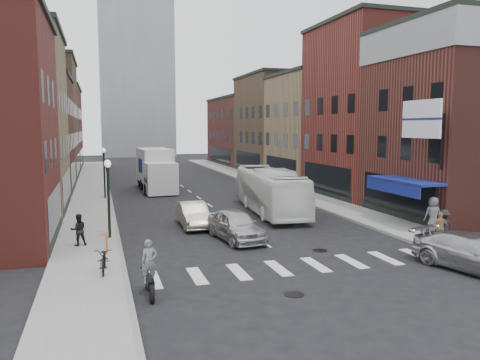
% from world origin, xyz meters
% --- Properties ---
extents(ground, '(160.00, 160.00, 0.00)m').
position_xyz_m(ground, '(0.00, 0.00, 0.00)').
color(ground, black).
rests_on(ground, ground).
extents(sidewalk_left, '(3.00, 74.00, 0.15)m').
position_xyz_m(sidewalk_left, '(-8.50, 22.00, 0.07)').
color(sidewalk_left, gray).
rests_on(sidewalk_left, ground).
extents(sidewalk_right, '(3.00, 74.00, 0.15)m').
position_xyz_m(sidewalk_right, '(8.50, 22.00, 0.07)').
color(sidewalk_right, gray).
rests_on(sidewalk_right, ground).
extents(curb_left, '(0.20, 74.00, 0.16)m').
position_xyz_m(curb_left, '(-7.00, 22.00, 0.00)').
color(curb_left, gray).
rests_on(curb_left, ground).
extents(curb_right, '(0.20, 74.00, 0.16)m').
position_xyz_m(curb_right, '(7.00, 22.00, 0.00)').
color(curb_right, gray).
rests_on(curb_right, ground).
extents(crosswalk_stripes, '(12.00, 2.20, 0.01)m').
position_xyz_m(crosswalk_stripes, '(0.00, -3.00, 0.00)').
color(crosswalk_stripes, silver).
rests_on(crosswalk_stripes, ground).
extents(bldg_left_mid_b, '(10.30, 10.20, 10.30)m').
position_xyz_m(bldg_left_mid_b, '(-14.99, 24.00, 5.15)').
color(bldg_left_mid_b, '#4F231C').
rests_on(bldg_left_mid_b, ground).
extents(bldg_left_far_a, '(10.30, 12.20, 13.30)m').
position_xyz_m(bldg_left_far_a, '(-14.99, 35.00, 6.65)').
color(bldg_left_far_a, brown).
rests_on(bldg_left_far_a, ground).
extents(bldg_left_far_b, '(10.30, 16.20, 11.30)m').
position_xyz_m(bldg_left_far_b, '(-14.99, 49.00, 5.65)').
color(bldg_left_far_b, maroon).
rests_on(bldg_left_far_b, ground).
extents(bldg_right_corner, '(10.30, 9.20, 12.30)m').
position_xyz_m(bldg_right_corner, '(14.99, 4.50, 6.15)').
color(bldg_right_corner, '#4F231C').
rests_on(bldg_right_corner, ground).
extents(bldg_right_mid_a, '(10.30, 10.20, 14.30)m').
position_xyz_m(bldg_right_mid_a, '(15.00, 14.00, 7.15)').
color(bldg_right_mid_a, maroon).
rests_on(bldg_right_mid_a, ground).
extents(bldg_right_mid_b, '(10.30, 10.20, 11.30)m').
position_xyz_m(bldg_right_mid_b, '(14.99, 24.00, 5.65)').
color(bldg_right_mid_b, '#8F784F').
rests_on(bldg_right_mid_b, ground).
extents(bldg_right_far_a, '(10.30, 12.20, 12.30)m').
position_xyz_m(bldg_right_far_a, '(14.99, 35.00, 6.15)').
color(bldg_right_far_a, brown).
rests_on(bldg_right_far_a, ground).
extents(bldg_right_far_b, '(10.30, 16.20, 10.30)m').
position_xyz_m(bldg_right_far_b, '(14.99, 49.00, 5.15)').
color(bldg_right_far_b, '#4F231C').
rests_on(bldg_right_far_b, ground).
extents(awning_blue, '(1.80, 5.00, 0.78)m').
position_xyz_m(awning_blue, '(8.93, 2.50, 2.63)').
color(awning_blue, navy).
rests_on(awning_blue, ground).
extents(billboard_sign, '(1.52, 3.00, 3.70)m').
position_xyz_m(billboard_sign, '(8.59, 0.50, 6.13)').
color(billboard_sign, black).
rests_on(billboard_sign, ground).
extents(distant_tower, '(14.00, 14.00, 50.00)m').
position_xyz_m(distant_tower, '(0.00, 78.00, 25.00)').
color(distant_tower, '#9399A0').
rests_on(distant_tower, ground).
extents(streetlamp_near, '(0.32, 1.22, 4.11)m').
position_xyz_m(streetlamp_near, '(-7.40, 4.00, 2.91)').
color(streetlamp_near, black).
rests_on(streetlamp_near, ground).
extents(streetlamp_far, '(0.32, 1.22, 4.11)m').
position_xyz_m(streetlamp_far, '(-7.40, 18.00, 2.91)').
color(streetlamp_far, black).
rests_on(streetlamp_far, ground).
extents(bike_rack, '(0.08, 0.68, 0.80)m').
position_xyz_m(bike_rack, '(-7.60, 1.30, 0.55)').
color(bike_rack, '#D8590C').
rests_on(bike_rack, sidewalk_left).
extents(box_truck, '(2.98, 8.82, 3.78)m').
position_xyz_m(box_truck, '(-2.78, 22.37, 1.87)').
color(box_truck, silver).
rests_on(box_truck, ground).
extents(motorcycle_rider, '(0.55, 1.96, 1.99)m').
position_xyz_m(motorcycle_rider, '(-6.30, -4.70, 0.93)').
color(motorcycle_rider, black).
rests_on(motorcycle_rider, ground).
extents(transit_bus, '(3.55, 10.97, 3.00)m').
position_xyz_m(transit_bus, '(3.24, 9.01, 1.50)').
color(transit_bus, white).
rests_on(transit_bus, ground).
extents(sedan_left_near, '(2.39, 4.75, 1.55)m').
position_xyz_m(sedan_left_near, '(-1.20, 2.15, 0.78)').
color(sedan_left_near, silver).
rests_on(sedan_left_near, ground).
extents(sedan_left_far, '(1.55, 4.29, 1.41)m').
position_xyz_m(sedan_left_far, '(-2.64, 6.00, 0.70)').
color(sedan_left_far, beige).
rests_on(sedan_left_far, ground).
extents(curb_car, '(3.31, 5.37, 1.45)m').
position_xyz_m(curb_car, '(6.50, -5.60, 0.73)').
color(curb_car, '#B1B2B6').
rests_on(curb_car, ground).
extents(parked_bicycle, '(0.76, 1.93, 0.99)m').
position_xyz_m(parked_bicycle, '(-7.75, -1.85, 0.65)').
color(parked_bicycle, black).
rests_on(parked_bicycle, sidewalk_left).
extents(ped_left_solo, '(0.81, 0.56, 1.52)m').
position_xyz_m(ped_left_solo, '(-8.86, 2.72, 0.91)').
color(ped_left_solo, black).
rests_on(ped_left_solo, sidewalk_left).
extents(ped_right_a, '(1.08, 0.61, 1.60)m').
position_xyz_m(ped_right_a, '(8.34, -1.74, 0.95)').
color(ped_right_a, black).
rests_on(ped_right_a, sidewalk_right).
extents(ped_right_b, '(0.92, 0.49, 1.54)m').
position_xyz_m(ped_right_b, '(7.96, -1.94, 0.92)').
color(ped_right_b, '#93794B').
rests_on(ped_right_b, sidewalk_right).
extents(ped_right_c, '(1.03, 0.78, 1.91)m').
position_xyz_m(ped_right_c, '(9.31, 0.21, 1.11)').
color(ped_right_c, '#525359').
rests_on(ped_right_c, sidewalk_right).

